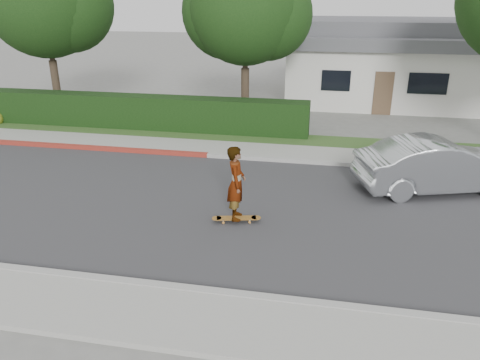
% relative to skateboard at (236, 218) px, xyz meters
% --- Properties ---
extents(ground, '(120.00, 120.00, 0.00)m').
position_rel_skateboard_xyz_m(ground, '(-3.07, 0.84, -0.11)').
color(ground, slate).
rests_on(ground, ground).
extents(road, '(60.00, 8.00, 0.01)m').
position_rel_skateboard_xyz_m(road, '(-3.07, 0.84, -0.11)').
color(road, '#2D2D30').
rests_on(road, ground).
extents(curb_near, '(60.00, 0.20, 0.15)m').
position_rel_skateboard_xyz_m(curb_near, '(-3.07, -3.26, -0.04)').
color(curb_near, '#9E9E99').
rests_on(curb_near, ground).
extents(sidewalk_near, '(60.00, 1.60, 0.12)m').
position_rel_skateboard_xyz_m(sidewalk_near, '(-3.07, -4.16, -0.05)').
color(sidewalk_near, gray).
rests_on(sidewalk_near, ground).
extents(curb_far, '(60.00, 0.20, 0.15)m').
position_rel_skateboard_xyz_m(curb_far, '(-3.07, 4.94, -0.04)').
color(curb_far, '#9E9E99').
rests_on(curb_far, ground).
extents(curb_red_section, '(12.00, 0.21, 0.15)m').
position_rel_skateboard_xyz_m(curb_red_section, '(-8.07, 4.94, -0.03)').
color(curb_red_section, maroon).
rests_on(curb_red_section, ground).
extents(sidewalk_far, '(60.00, 1.60, 0.12)m').
position_rel_skateboard_xyz_m(sidewalk_far, '(-3.07, 5.84, -0.05)').
color(sidewalk_far, gray).
rests_on(sidewalk_far, ground).
extents(planting_strip, '(60.00, 1.60, 0.10)m').
position_rel_skateboard_xyz_m(planting_strip, '(-3.07, 7.44, -0.06)').
color(planting_strip, '#2D4C1E').
rests_on(planting_strip, ground).
extents(hedge, '(15.00, 1.00, 1.50)m').
position_rel_skateboard_xyz_m(hedge, '(-6.07, 8.04, 0.64)').
color(hedge, black).
rests_on(hedge, ground).
extents(tree_left, '(5.99, 5.21, 8.00)m').
position_rel_skateboard_xyz_m(tree_left, '(-10.58, 9.52, 5.15)').
color(tree_left, '#33261C').
rests_on(tree_left, ground).
extents(tree_center, '(5.66, 4.84, 7.44)m').
position_rel_skateboard_xyz_m(tree_center, '(-1.58, 10.02, 4.79)').
color(tree_center, '#33261C').
rests_on(tree_center, ground).
extents(house, '(10.60, 8.60, 4.30)m').
position_rel_skateboard_xyz_m(house, '(4.93, 16.83, 1.98)').
color(house, beige).
rests_on(house, ground).
extents(skateboard, '(1.31, 0.53, 0.12)m').
position_rel_skateboard_xyz_m(skateboard, '(0.00, 0.00, 0.00)').
color(skateboard, '#C37F35').
rests_on(skateboard, ground).
extents(skateboarder, '(0.57, 0.77, 1.96)m').
position_rel_skateboard_xyz_m(skateboarder, '(-0.00, 0.00, 1.00)').
color(skateboarder, white).
rests_on(skateboarder, skateboard).
extents(car_silver, '(5.14, 3.11, 1.60)m').
position_rel_skateboard_xyz_m(car_silver, '(5.54, 3.28, 0.69)').
color(car_silver, silver).
rests_on(car_silver, ground).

